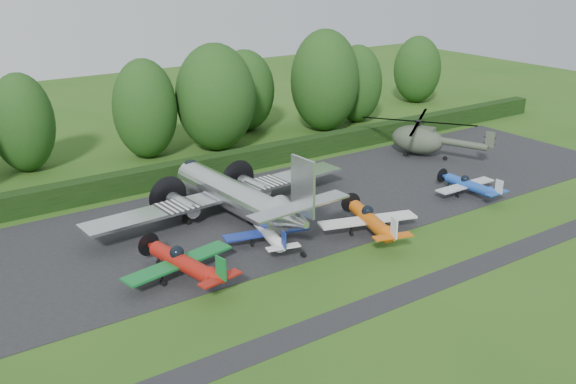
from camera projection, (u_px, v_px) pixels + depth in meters
ground at (366, 252)px, 46.05m from camera, size 160.00×160.00×0.00m
apron at (288, 208)px, 53.79m from camera, size 70.00×18.00×0.01m
taxiway_verge at (427, 285)px, 41.40m from camera, size 70.00×2.00×0.00m
hedgerow at (224, 173)px, 62.31m from camera, size 90.00×1.60×2.00m
transport_plane at (233, 195)px, 50.81m from camera, size 23.67×18.15×7.58m
light_plane_red at (183, 262)px, 41.68m from camera, size 7.93×8.33×3.05m
light_plane_white at (268, 233)px, 46.66m from camera, size 6.44×6.77×2.47m
light_plane_orange at (371, 220)px, 48.32m from camera, size 7.72×8.12×2.97m
light_plane_blue at (469, 185)px, 56.22m from camera, size 6.32×6.64×2.43m
helicopter at (418, 137)px, 66.89m from camera, size 11.85×13.87×3.82m
sign_board at (436, 120)px, 76.44m from camera, size 3.49×0.13×1.96m
tree_0 at (325, 80)px, 75.44m from camera, size 8.10×8.10×11.95m
tree_1 at (245, 91)px, 75.67m from camera, size 6.99×6.99×9.62m
tree_2 at (357, 84)px, 79.56m from camera, size 6.19×6.19×9.61m
tree_6 at (22, 123)px, 61.37m from camera, size 6.05×6.05×9.66m
tree_7 at (216, 97)px, 68.01m from camera, size 8.51×8.51×11.42m
tree_8 at (417, 69)px, 90.12m from camera, size 6.56×6.56×9.31m
tree_9 at (145, 109)px, 65.49m from camera, size 6.58×6.58×10.28m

